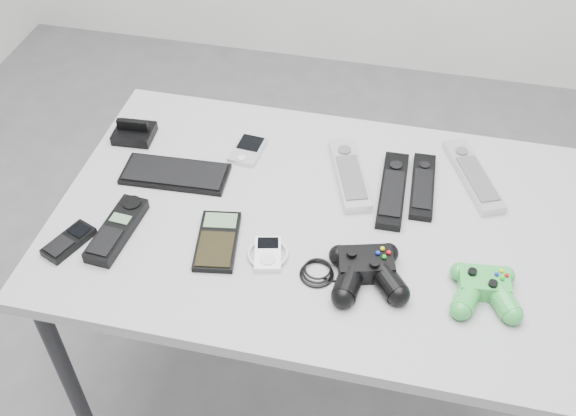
% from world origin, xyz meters
% --- Properties ---
extents(floor, '(3.50, 3.50, 0.00)m').
position_xyz_m(floor, '(0.00, 0.00, 0.00)').
color(floor, slate).
rests_on(floor, ground).
extents(desk, '(1.10, 0.70, 0.73)m').
position_xyz_m(desk, '(0.01, -0.00, 0.67)').
color(desk, '#949496').
rests_on(desk, floor).
extents(pda_keyboard, '(0.24, 0.11, 0.01)m').
position_xyz_m(pda_keyboard, '(-0.33, 0.05, 0.74)').
color(pda_keyboard, black).
rests_on(pda_keyboard, desk).
extents(dock_bracket, '(0.10, 0.09, 0.05)m').
position_xyz_m(dock_bracket, '(-0.47, 0.16, 0.76)').
color(dock_bracket, black).
rests_on(dock_bracket, desk).
extents(pda, '(0.07, 0.10, 0.02)m').
position_xyz_m(pda, '(-0.19, 0.17, 0.74)').
color(pda, silver).
rests_on(pda, desk).
extents(remote_silver_a, '(0.13, 0.24, 0.03)m').
position_xyz_m(remote_silver_a, '(0.05, 0.13, 0.75)').
color(remote_silver_a, silver).
rests_on(remote_silver_a, desk).
extents(remote_black_a, '(0.06, 0.23, 0.02)m').
position_xyz_m(remote_black_a, '(0.15, 0.10, 0.75)').
color(remote_black_a, black).
rests_on(remote_black_a, desk).
extents(remote_black_b, '(0.05, 0.20, 0.02)m').
position_xyz_m(remote_black_b, '(0.21, 0.13, 0.74)').
color(remote_black_b, black).
rests_on(remote_black_b, desk).
extents(remote_silver_b, '(0.14, 0.24, 0.02)m').
position_xyz_m(remote_silver_b, '(0.32, 0.19, 0.75)').
color(remote_silver_b, '#B2B2B9').
rests_on(remote_silver_b, desk).
extents(mobile_phone, '(0.09, 0.12, 0.02)m').
position_xyz_m(mobile_phone, '(-0.47, -0.19, 0.74)').
color(mobile_phone, black).
rests_on(mobile_phone, desk).
extents(cordless_handset, '(0.07, 0.18, 0.03)m').
position_xyz_m(cordless_handset, '(-0.38, -0.14, 0.75)').
color(cordless_handset, black).
rests_on(cordless_handset, desk).
extents(calculator, '(0.10, 0.17, 0.02)m').
position_xyz_m(calculator, '(-0.18, -0.12, 0.74)').
color(calculator, black).
rests_on(calculator, desk).
extents(mp3_player, '(0.10, 0.10, 0.02)m').
position_xyz_m(mp3_player, '(-0.07, -0.13, 0.74)').
color(mp3_player, white).
rests_on(mp3_player, desk).
extents(controller_black, '(0.28, 0.22, 0.05)m').
position_xyz_m(controller_black, '(0.13, -0.14, 0.76)').
color(controller_black, black).
rests_on(controller_black, desk).
extents(controller_green, '(0.14, 0.15, 0.04)m').
position_xyz_m(controller_green, '(0.35, -0.14, 0.76)').
color(controller_green, '#24852B').
rests_on(controller_green, desk).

